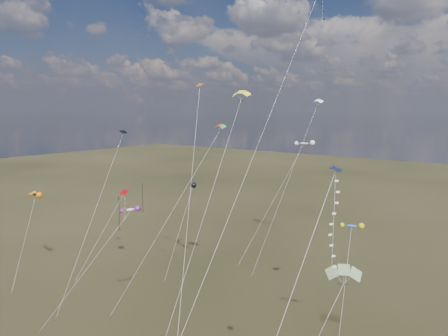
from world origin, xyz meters
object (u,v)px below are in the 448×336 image
Objects in this scene: novelty_black_orange at (35,194)px; parafoil_yellow at (241,93)px; utility_pole_near at (119,213)px; utility_pole_far at (143,198)px.

parafoil_yellow is at bearing 18.40° from novelty_black_orange.
parafoil_yellow reaches higher than utility_pole_near.
novelty_black_orange is (15.40, -36.55, 9.11)m from utility_pole_far.
utility_pole_far is 0.58× the size of novelty_black_orange.
utility_pole_far is 60.17m from parafoil_yellow.
utility_pole_far is at bearing 112.84° from novelty_black_orange.
utility_pole_near is 0.27× the size of parafoil_yellow.
parafoil_yellow reaches higher than novelty_black_orange.
novelty_black_orange is (7.40, -22.55, 9.11)m from utility_pole_near.
utility_pole_near is 25.42m from novelty_black_orange.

